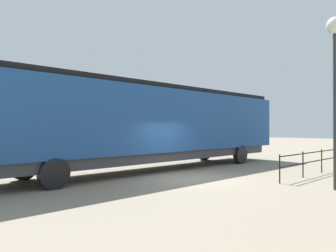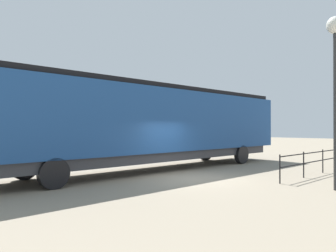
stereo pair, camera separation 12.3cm
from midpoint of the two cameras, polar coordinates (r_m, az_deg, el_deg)
The scene contains 4 objects.
ground_plane at distance 13.69m, azimuth 3.81°, elevation -9.33°, with size 120.00×120.00×0.00m, color gray.
locomotive at distance 16.60m, azimuth -1.63°, elevation 0.48°, with size 3.10×18.22×4.25m.
lamp_post at distance 12.66m, azimuth 27.34°, elevation 10.55°, with size 0.60×0.60×5.97m.
platform_fence at distance 18.02m, azimuth 26.61°, elevation -4.78°, with size 0.05×10.72×1.12m.
Camera 1 is at (8.96, -10.14, 2.12)m, focal length 34.33 mm.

